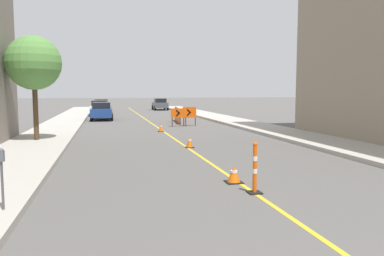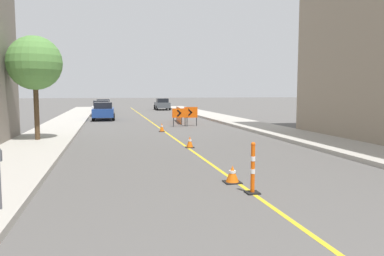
# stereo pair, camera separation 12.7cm
# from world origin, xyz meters

# --- Properties ---
(lane_stripe) EXTENTS (0.12, 59.67, 0.01)m
(lane_stripe) POSITION_xyz_m (0.00, 29.84, 0.00)
(lane_stripe) COLOR gold
(lane_stripe) RESTS_ON ground_plane
(sidewalk_left) EXTENTS (2.94, 59.67, 0.18)m
(sidewalk_left) POSITION_xyz_m (-6.78, 29.84, 0.09)
(sidewalk_left) COLOR #ADA89E
(sidewalk_left) RESTS_ON ground_plane
(sidewalk_right) EXTENTS (2.94, 59.67, 0.18)m
(sidewalk_right) POSITION_xyz_m (6.78, 29.84, 0.09)
(sidewalk_right) COLOR #ADA89E
(sidewalk_right) RESTS_ON ground_plane
(traffic_cone_second) EXTENTS (0.46, 0.46, 0.49)m
(traffic_cone_second) POSITION_xyz_m (-0.14, 9.67, 0.24)
(traffic_cone_second) COLOR black
(traffic_cone_second) RESTS_ON ground_plane
(traffic_cone_third) EXTENTS (0.37, 0.37, 0.52)m
(traffic_cone_third) POSITION_xyz_m (0.10, 16.34, 0.26)
(traffic_cone_third) COLOR black
(traffic_cone_third) RESTS_ON ground_plane
(traffic_cone_fourth) EXTENTS (0.36, 0.36, 0.55)m
(traffic_cone_fourth) POSITION_xyz_m (-0.18, 23.36, 0.27)
(traffic_cone_fourth) COLOR black
(traffic_cone_fourth) RESTS_ON ground_plane
(delineator_post_front) EXTENTS (0.33, 0.33, 1.30)m
(delineator_post_front) POSITION_xyz_m (0.00, 8.51, 0.57)
(delineator_post_front) COLOR black
(delineator_post_front) RESTS_ON ground_plane
(arrow_barricade_primary) EXTENTS (1.19, 0.09, 1.32)m
(arrow_barricade_primary) POSITION_xyz_m (1.61, 26.50, 0.94)
(arrow_barricade_primary) COLOR #EF560C
(arrow_barricade_primary) RESTS_ON ground_plane
(arrow_barricade_secondary) EXTENTS (1.03, 0.14, 1.41)m
(arrow_barricade_secondary) POSITION_xyz_m (2.46, 26.79, 0.96)
(arrow_barricade_secondary) COLOR #EF560C
(arrow_barricade_secondary) RESTS_ON ground_plane
(safety_mesh_fence) EXTENTS (0.51, 4.71, 1.22)m
(safety_mesh_fence) POSITION_xyz_m (2.22, 30.23, 0.61)
(safety_mesh_fence) COLOR #EF560C
(safety_mesh_fence) RESTS_ON ground_plane
(parked_car_curb_near) EXTENTS (1.95, 4.34, 1.59)m
(parked_car_curb_near) POSITION_xyz_m (-3.90, 34.30, 0.80)
(parked_car_curb_near) COLOR navy
(parked_car_curb_near) RESTS_ON ground_plane
(parked_car_curb_mid) EXTENTS (1.95, 4.34, 1.59)m
(parked_car_curb_mid) POSITION_xyz_m (-4.19, 40.92, 0.80)
(parked_car_curb_mid) COLOR silver
(parked_car_curb_mid) RESTS_ON ground_plane
(parked_car_curb_far) EXTENTS (1.93, 4.31, 1.59)m
(parked_car_curb_far) POSITION_xyz_m (-4.05, 47.37, 0.80)
(parked_car_curb_far) COLOR #B7B7BC
(parked_car_curb_far) RESTS_ON ground_plane
(parked_car_opposite_side) EXTENTS (1.95, 4.34, 1.59)m
(parked_car_opposite_side) POSITION_xyz_m (3.83, 51.39, 0.80)
(parked_car_opposite_side) COLOR #474C51
(parked_car_opposite_side) RESTS_ON ground_plane
(parking_meter_near_curb) EXTENTS (0.12, 0.11, 1.26)m
(parking_meter_near_curb) POSITION_xyz_m (-5.66, 7.92, 1.07)
(parking_meter_near_curb) COLOR #4C4C51
(parking_meter_near_curb) RESTS_ON sidewalk_left
(street_tree_left_near) EXTENTS (2.62, 2.62, 5.06)m
(street_tree_left_near) POSITION_xyz_m (-6.92, 19.45, 3.91)
(street_tree_left_near) COLOR #4C3823
(street_tree_left_near) RESTS_ON sidewalk_left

